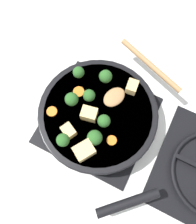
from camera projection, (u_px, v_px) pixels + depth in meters
The scene contains 18 objects.
ground_plane at pixel (98, 120), 0.68m from camera, with size 2.40×2.40×0.00m, color silver.
front_burner_grate at pixel (98, 119), 0.66m from camera, with size 0.31×0.31×0.03m.
skillet_pan at pixel (98, 115), 0.62m from camera, with size 0.41×0.40×0.05m.
wooden_spoon at pixel (135, 79), 0.62m from camera, with size 0.23×0.22×0.02m.
tofu_cube_center_large at pixel (132, 87), 0.61m from camera, with size 0.04×0.03×0.03m, color #DBB770.
tofu_cube_near_handle at pixel (69, 131), 0.57m from camera, with size 0.04×0.03×0.03m, color #DBB770.
tofu_cube_east_chunk at pixel (89, 114), 0.58m from camera, with size 0.04×0.03×0.03m, color #DBB770.
tofu_cube_west_chunk at pixel (84, 151), 0.55m from camera, with size 0.05×0.04×0.04m, color #DBB770.
broccoli_floret_near_spoon at pixel (106, 77), 0.61m from camera, with size 0.04×0.04×0.04m.
broccoli_floret_center_top at pixel (95, 138), 0.55m from camera, with size 0.04×0.04×0.05m.
broccoli_floret_east_rim at pixel (72, 99), 0.58m from camera, with size 0.04×0.04×0.04m.
broccoli_floret_west_rim at pixel (89, 96), 0.59m from camera, with size 0.03×0.03×0.04m.
broccoli_floret_north_edge at pixel (79, 72), 0.61m from camera, with size 0.03×0.03×0.04m.
broccoli_floret_south_cluster at pixel (104, 121), 0.57m from camera, with size 0.03×0.03×0.04m.
broccoli_floret_mid_floret at pixel (63, 140), 0.55m from camera, with size 0.03×0.03×0.04m.
carrot_slice_orange_thin at pixel (52, 112), 0.60m from camera, with size 0.03×0.03×0.01m, color orange.
carrot_slice_near_center at pixel (79, 92), 0.62m from camera, with size 0.03×0.03×0.01m, color orange.
carrot_slice_edge_slice at pixel (112, 140), 0.57m from camera, with size 0.03×0.03×0.01m, color orange.
Camera 1 is at (0.17, 0.08, 0.65)m, focal length 35.00 mm.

